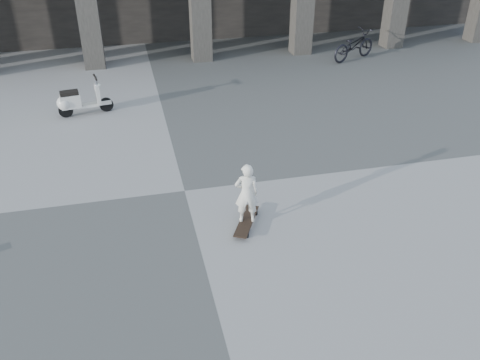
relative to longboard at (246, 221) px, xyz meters
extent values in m
plane|color=#494946|center=(-0.92, 1.42, -0.08)|extent=(90.00, 90.00, 0.00)
cube|color=#2E2B26|center=(-2.70, 9.92, 1.92)|extent=(0.65, 0.65, 4.00)
cube|color=black|center=(0.00, 0.00, 0.01)|extent=(0.67, 1.01, 0.02)
cube|color=#B2B2B7|center=(0.16, 0.31, -0.03)|extent=(0.21, 0.14, 0.03)
cube|color=#B2B2B7|center=(-0.16, -0.31, -0.03)|extent=(0.21, 0.14, 0.03)
cylinder|color=black|center=(0.07, 0.36, -0.04)|extent=(0.06, 0.08, 0.07)
cylinder|color=black|center=(0.26, 0.27, -0.04)|extent=(0.06, 0.08, 0.07)
cylinder|color=black|center=(-0.26, -0.27, -0.04)|extent=(0.06, 0.08, 0.07)
cylinder|color=black|center=(-0.07, -0.36, -0.04)|extent=(0.06, 0.08, 0.07)
imported|color=silver|center=(0.00, 0.00, 0.59)|extent=(0.45, 0.33, 1.13)
cylinder|color=black|center=(-2.37, 5.97, 0.10)|extent=(0.38, 0.15, 0.37)
cylinder|color=black|center=(-3.40, 5.80, 0.10)|extent=(0.38, 0.15, 0.37)
cube|color=silver|center=(-2.86, 5.89, 0.16)|extent=(0.58, 0.32, 0.06)
cube|color=silver|center=(-3.25, 5.83, 0.33)|extent=(0.54, 0.37, 0.35)
sphere|color=silver|center=(-3.40, 5.80, 0.30)|extent=(0.38, 0.38, 0.38)
cube|color=black|center=(-3.25, 5.83, 0.56)|extent=(0.49, 0.31, 0.09)
cube|color=silver|center=(-2.55, 5.94, 0.42)|extent=(0.14, 0.32, 0.53)
cube|color=silver|center=(-2.37, 5.97, 0.18)|extent=(0.29, 0.17, 0.11)
cylinder|color=#B2B2B7|center=(-2.55, 5.94, 0.76)|extent=(0.09, 0.09, 0.27)
cylinder|color=black|center=(-2.55, 5.94, 0.88)|extent=(0.13, 0.46, 0.05)
sphere|color=white|center=(-2.50, 5.95, 0.65)|extent=(0.11, 0.11, 0.11)
imported|color=black|center=(5.94, 8.72, 0.42)|extent=(2.00, 1.41, 1.00)
camera|label=1|loc=(-1.82, -7.19, 5.21)|focal=38.00mm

